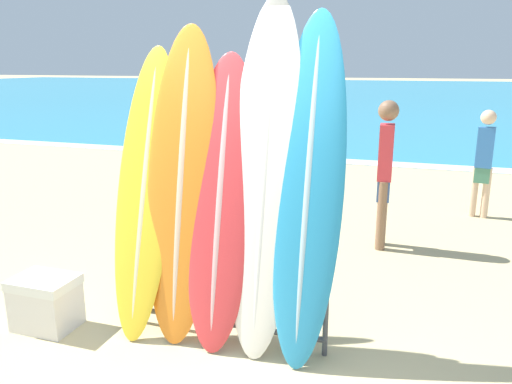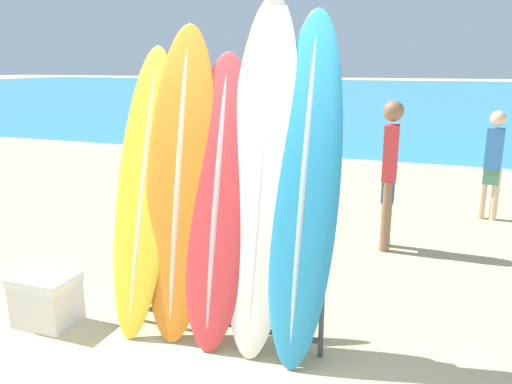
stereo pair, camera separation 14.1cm
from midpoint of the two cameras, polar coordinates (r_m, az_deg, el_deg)
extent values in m
plane|color=tan|center=(3.66, -7.13, -20.76)|extent=(160.00, 160.00, 0.00)
cube|color=teal|center=(40.73, 18.45, 10.72)|extent=(120.00, 60.00, 0.00)
cube|color=white|center=(11.24, 12.55, 3.31)|extent=(120.00, 0.60, 0.01)
cylinder|color=#47474C|center=(4.27, -13.10, -8.25)|extent=(0.04, 0.04, 0.97)
cylinder|color=#47474C|center=(3.70, 8.70, -11.70)|extent=(0.04, 0.04, 0.97)
cylinder|color=#47474C|center=(3.74, -3.14, -3.56)|extent=(1.64, 0.04, 0.04)
cylinder|color=#47474C|center=(4.08, -2.98, -14.70)|extent=(1.64, 0.04, 0.04)
ellipsoid|color=yellow|center=(4.01, -11.74, 0.03)|extent=(0.49, 0.71, 2.25)
ellipsoid|color=beige|center=(4.01, -11.74, 0.03)|extent=(0.09, 0.69, 2.17)
ellipsoid|color=orange|center=(3.83, -7.68, 0.69)|extent=(0.59, 0.57, 2.40)
ellipsoid|color=beige|center=(3.83, -7.68, 0.69)|extent=(0.11, 0.56, 2.31)
ellipsoid|color=red|center=(3.70, -3.32, -1.31)|extent=(0.55, 0.58, 2.20)
ellipsoid|color=#D59E9F|center=(3.70, -3.32, -1.31)|extent=(0.10, 0.57, 2.12)
ellipsoid|color=silver|center=(3.58, 1.70, 1.43)|extent=(0.54, 0.62, 2.60)
ellipsoid|color=silver|center=(3.58, 1.70, 1.43)|extent=(0.10, 0.61, 2.50)
ellipsoid|color=teal|center=(3.49, 6.65, 0.11)|extent=(0.50, 0.66, 2.49)
ellipsoid|color=#98BACC|center=(3.49, 6.65, 0.11)|extent=(0.09, 0.65, 2.39)
cylinder|color=#846047|center=(5.91, 15.30, -2.78)|extent=(0.11, 0.11, 0.81)
cylinder|color=#846047|center=(6.08, 15.37, -2.31)|extent=(0.11, 0.11, 0.81)
cube|color=#385693|center=(5.92, 15.52, 0.10)|extent=(0.15, 0.24, 0.24)
cube|color=#DB3842|center=(5.83, 15.81, 4.30)|extent=(0.17, 0.26, 0.64)
sphere|color=#846047|center=(5.77, 16.13, 8.88)|extent=(0.23, 0.23, 0.23)
cylinder|color=beige|center=(7.65, 24.98, -0.16)|extent=(0.10, 0.10, 0.71)
cylinder|color=beige|center=(7.64, 26.14, -0.30)|extent=(0.10, 0.10, 0.71)
cube|color=#478466|center=(7.59, 25.76, 1.60)|extent=(0.22, 0.15, 0.21)
cube|color=#3370BC|center=(7.53, 26.08, 4.47)|extent=(0.23, 0.17, 0.56)
sphere|color=beige|center=(7.48, 26.43, 7.57)|extent=(0.20, 0.20, 0.20)
cube|color=silver|center=(4.54, -21.96, -11.76)|extent=(0.48, 0.36, 0.36)
cube|color=white|center=(4.46, -22.22, -9.24)|extent=(0.50, 0.37, 0.08)
camera|label=1|loc=(0.07, -89.09, 0.23)|focal=35.00mm
camera|label=2|loc=(0.07, 90.91, -0.23)|focal=35.00mm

